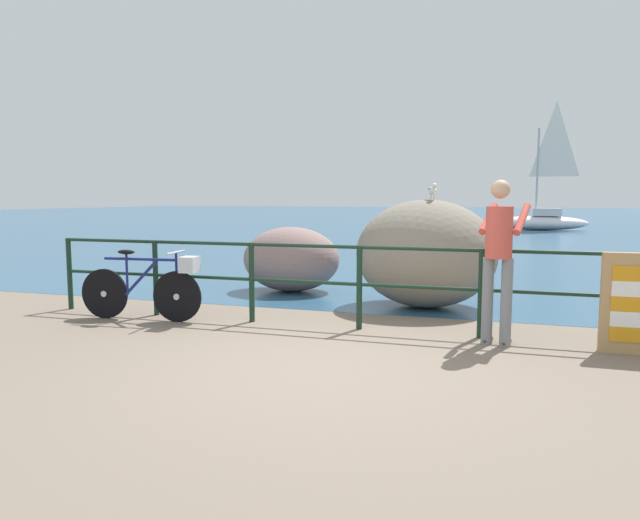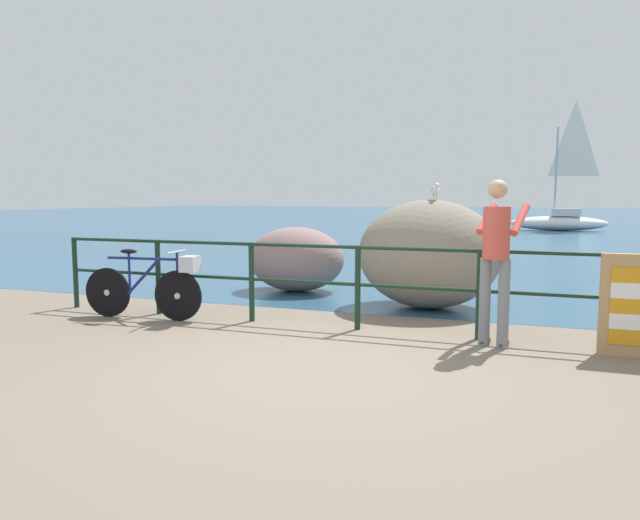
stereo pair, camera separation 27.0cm
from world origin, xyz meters
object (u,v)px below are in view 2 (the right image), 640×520
object	(u,v)px
seagull	(435,190)
sailboat	(560,216)
bicycle	(152,284)
breakwater_boulder_left	(296,259)
person_at_railing	(496,255)
breakwater_boulder_main	(429,254)

from	to	relation	value
seagull	sailboat	size ratio (longest dim) A/B	0.06
bicycle	sailboat	world-z (taller)	sailboat
breakwater_boulder_left	seagull	xyz separation A→B (m)	(2.44, -0.75, 1.15)
bicycle	breakwater_boulder_left	distance (m)	2.92
bicycle	sailboat	bearing A→B (deg)	70.58
person_at_railing	sailboat	world-z (taller)	sailboat
breakwater_boulder_left	sailboat	distance (m)	21.48
person_at_railing	seagull	distance (m)	2.29
bicycle	breakwater_boulder_left	world-z (taller)	breakwater_boulder_left
breakwater_boulder_left	breakwater_boulder_main	bearing A→B (deg)	-17.44
breakwater_boulder_left	sailboat	xyz separation A→B (m)	(5.26, 20.83, 0.16)
breakwater_boulder_left	sailboat	world-z (taller)	sailboat
person_at_railing	breakwater_boulder_left	distance (m)	4.35
bicycle	person_at_railing	bearing A→B (deg)	-3.97
person_at_railing	breakwater_boulder_main	size ratio (longest dim) A/B	0.87
person_at_railing	breakwater_boulder_left	size ratio (longest dim) A/B	1.06
breakwater_boulder_main	seagull	bearing A→B (deg)	-2.51
sailboat	bicycle	bearing A→B (deg)	75.61
breakwater_boulder_main	sailboat	world-z (taller)	sailboat
seagull	bicycle	bearing A→B (deg)	-76.96
bicycle	breakwater_boulder_left	size ratio (longest dim) A/B	1.01
breakwater_boulder_main	breakwater_boulder_left	world-z (taller)	breakwater_boulder_main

